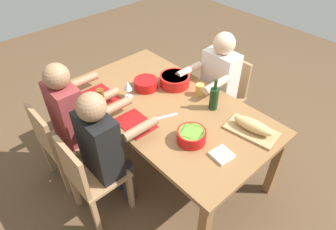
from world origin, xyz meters
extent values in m
plane|color=brown|center=(0.00, 0.00, 0.00)|extent=(8.00, 8.00, 0.00)
cube|color=olive|center=(0.00, 0.00, 0.72)|extent=(1.89, 1.04, 0.04)
cube|color=olive|center=(-0.88, -0.46, 0.35)|extent=(0.07, 0.07, 0.70)
cube|color=olive|center=(-0.88, 0.46, 0.35)|extent=(0.07, 0.07, 0.70)
cube|color=olive|center=(0.88, 0.46, 0.35)|extent=(0.07, 0.07, 0.70)
cube|color=#A87F56|center=(0.00, -0.76, 0.44)|extent=(0.40, 0.40, 0.03)
cube|color=#A87F56|center=(0.00, -0.94, 0.65)|extent=(0.38, 0.04, 0.40)
cube|color=#A87F56|center=(-0.17, -0.59, 0.21)|extent=(0.04, 0.04, 0.42)
cube|color=#A87F56|center=(0.17, -0.59, 0.21)|extent=(0.04, 0.04, 0.42)
cube|color=#A87F56|center=(-0.17, -0.93, 0.21)|extent=(0.04, 0.04, 0.42)
cube|color=#A87F56|center=(0.17, -0.93, 0.21)|extent=(0.04, 0.04, 0.42)
cylinder|color=#2D2D38|center=(-0.08, -0.54, 0.23)|extent=(0.11, 0.11, 0.45)
cylinder|color=#2D2D38|center=(0.08, -0.54, 0.23)|extent=(0.11, 0.11, 0.45)
cube|color=black|center=(0.00, -0.70, 0.73)|extent=(0.34, 0.20, 0.55)
cylinder|color=#9E7251|center=(-0.17, -0.43, 0.85)|extent=(0.07, 0.30, 0.07)
cylinder|color=#9E7251|center=(0.17, -0.43, 0.85)|extent=(0.07, 0.30, 0.07)
sphere|color=#9E7251|center=(0.00, -0.70, 1.09)|extent=(0.21, 0.21, 0.21)
cube|color=#A87F56|center=(0.00, 0.76, 0.44)|extent=(0.40, 0.40, 0.03)
cube|color=#A87F56|center=(0.00, 0.94, 0.65)|extent=(0.38, 0.04, 0.40)
cube|color=#A87F56|center=(0.17, 0.59, 0.21)|extent=(0.04, 0.04, 0.42)
cube|color=#A87F56|center=(-0.17, 0.59, 0.21)|extent=(0.04, 0.04, 0.42)
cube|color=#A87F56|center=(0.17, 0.93, 0.21)|extent=(0.04, 0.04, 0.42)
cube|color=#A87F56|center=(-0.17, 0.93, 0.21)|extent=(0.04, 0.04, 0.42)
cylinder|color=#2D2D38|center=(0.08, 0.54, 0.23)|extent=(0.11, 0.11, 0.45)
cylinder|color=#2D2D38|center=(-0.08, 0.54, 0.23)|extent=(0.11, 0.11, 0.45)
cube|color=white|center=(0.00, 0.70, 0.73)|extent=(0.34, 0.20, 0.55)
cylinder|color=beige|center=(0.17, 0.43, 0.85)|extent=(0.07, 0.30, 0.07)
cylinder|color=beige|center=(-0.17, 0.43, 0.85)|extent=(0.07, 0.30, 0.07)
sphere|color=beige|center=(0.00, 0.70, 1.09)|extent=(0.21, 0.21, 0.21)
cube|color=#A87F56|center=(-0.52, -0.76, 0.44)|extent=(0.40, 0.40, 0.03)
cube|color=#A87F56|center=(-0.52, -0.94, 0.65)|extent=(0.38, 0.04, 0.40)
cube|color=#A87F56|center=(-0.69, -0.59, 0.21)|extent=(0.04, 0.04, 0.42)
cube|color=#A87F56|center=(-0.35, -0.59, 0.21)|extent=(0.04, 0.04, 0.42)
cube|color=#A87F56|center=(-0.69, -0.93, 0.21)|extent=(0.04, 0.04, 0.42)
cube|color=#A87F56|center=(-0.35, -0.93, 0.21)|extent=(0.04, 0.04, 0.42)
cylinder|color=#2D2D38|center=(-0.60, -0.54, 0.23)|extent=(0.11, 0.11, 0.45)
cylinder|color=#2D2D38|center=(-0.44, -0.54, 0.23)|extent=(0.11, 0.11, 0.45)
cube|color=maroon|center=(-0.52, -0.70, 0.73)|extent=(0.34, 0.20, 0.55)
cylinder|color=#9E7251|center=(-0.69, -0.43, 0.85)|extent=(0.07, 0.30, 0.07)
cylinder|color=#9E7251|center=(-0.35, -0.43, 0.85)|extent=(0.07, 0.30, 0.07)
sphere|color=#9E7251|center=(-0.52, -0.70, 1.09)|extent=(0.21, 0.21, 0.21)
cylinder|color=red|center=(0.44, -0.16, 0.79)|extent=(0.22, 0.22, 0.10)
cylinder|color=#669E33|center=(0.44, -0.16, 0.82)|extent=(0.19, 0.19, 0.03)
cylinder|color=red|center=(-0.33, 0.03, 0.79)|extent=(0.22, 0.22, 0.09)
cylinder|color=#2D7028|center=(-0.33, 0.03, 0.82)|extent=(0.20, 0.20, 0.03)
cylinder|color=red|center=(-0.19, 0.26, 0.79)|extent=(0.28, 0.28, 0.11)
cylinder|color=orange|center=(-0.19, 0.26, 0.83)|extent=(0.25, 0.25, 0.04)
cube|color=tan|center=(0.69, 0.26, 0.75)|extent=(0.43, 0.28, 0.02)
ellipsoid|color=tan|center=(0.69, 0.26, 0.81)|extent=(0.33, 0.16, 0.09)
cylinder|color=#193819|center=(0.29, 0.26, 0.84)|extent=(0.08, 0.08, 0.20)
cylinder|color=#193819|center=(0.29, 0.26, 0.98)|extent=(0.03, 0.03, 0.09)
cylinder|color=brown|center=(-0.31, -0.46, 0.85)|extent=(0.06, 0.06, 0.22)
cylinder|color=silver|center=(-0.33, -0.18, 0.74)|extent=(0.07, 0.07, 0.01)
cylinder|color=silver|center=(-0.33, -0.18, 0.78)|extent=(0.01, 0.01, 0.07)
cone|color=silver|center=(-0.33, -0.18, 0.86)|extent=(0.08, 0.08, 0.08)
cube|color=maroon|center=(0.00, -0.36, 0.74)|extent=(0.32, 0.23, 0.01)
cylinder|color=gold|center=(0.07, 0.32, 0.79)|extent=(0.08, 0.08, 0.11)
cube|color=maroon|center=(-0.52, -0.36, 0.74)|extent=(0.32, 0.23, 0.01)
cube|color=silver|center=(0.10, -0.13, 0.74)|extent=(0.11, 0.22, 0.01)
cube|color=white|center=(0.70, -0.11, 0.75)|extent=(0.16, 0.16, 0.02)
camera|label=1|loc=(1.50, -1.36, 2.33)|focal=31.48mm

